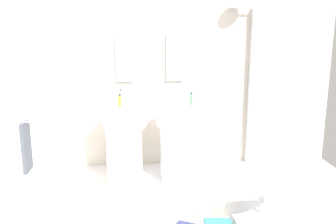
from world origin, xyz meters
name	(u,v)px	position (x,y,z in m)	size (l,w,h in m)	color
rear_partition	(149,67)	(0.00, 1.65, 1.30)	(4.80, 0.10, 2.60)	beige
pedestal_sink_left	(125,139)	(-0.32, 1.10, 0.51)	(0.51, 0.51, 1.02)	white
pedestal_sink_right	(178,137)	(0.32, 1.10, 0.51)	(0.51, 0.51, 1.02)	white
vanity_mirror_left	(124,58)	(-0.32, 1.58, 1.42)	(0.22, 0.03, 0.60)	#8C9EA8
vanity_mirror_right	(174,58)	(0.32, 1.58, 1.42)	(0.22, 0.03, 0.60)	#8C9EA8
shower_column	(253,84)	(1.34, 1.53, 1.08)	(0.49, 0.24, 2.05)	#B7BABF
lounge_chair	(262,185)	(1.00, 0.04, 0.35)	(1.10, 1.10, 0.65)	#B7BABF
towel_rack	(23,149)	(-1.28, 0.45, 0.63)	(0.37, 0.22, 0.95)	#B7BABF
magazine_teal	(218,224)	(0.57, -0.06, 0.02)	(0.25, 0.18, 0.03)	teal
coffee_mug	(205,213)	(0.46, 0.08, 0.06)	(0.09, 0.09, 0.10)	white
soap_bottle_clear	(121,96)	(-0.36, 1.23, 0.99)	(0.04, 0.04, 0.16)	silver
soap_bottle_green	(191,100)	(0.45, 0.98, 0.99)	(0.04, 0.04, 0.16)	#59996B
soap_bottle_amber	(120,101)	(-0.35, 0.98, 0.99)	(0.04, 0.04, 0.15)	#C68C38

